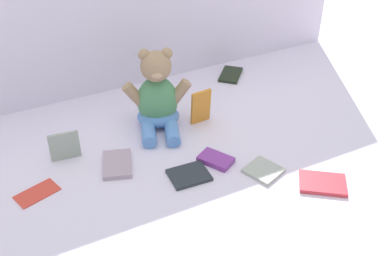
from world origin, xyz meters
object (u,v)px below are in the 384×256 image
book_case_5 (263,170)px  book_case_7 (201,107)px  book_case_2 (117,164)px  book_case_4 (189,175)px  book_case_3 (231,75)px  teddy_bear (157,99)px  book_case_0 (323,183)px  book_case_6 (37,193)px  book_case_1 (65,146)px  book_case_8 (216,160)px

book_case_5 → book_case_7: book_case_7 is taller
book_case_2 → book_case_4: bearing=159.5°
book_case_3 → teddy_bear: bearing=-111.9°
book_case_3 → book_case_2: bearing=-107.8°
book_case_4 → book_case_3: bearing=-38.2°
teddy_bear → book_case_0: (0.30, -0.51, -0.10)m
book_case_2 → book_case_6: bearing=22.2°
book_case_1 → book_case_6: book_case_1 is taller
teddy_bear → book_case_2: bearing=-123.8°
teddy_bear → book_case_4: teddy_bear is taller
book_case_0 → book_case_7: (-0.17, 0.46, 0.06)m
book_case_8 → book_case_7: bearing=44.3°
book_case_4 → book_case_8: bearing=-73.2°
book_case_1 → book_case_8: size_ratio=0.92×
book_case_2 → book_case_6: size_ratio=1.09×
book_case_0 → book_case_3: book_case_0 is taller
book_case_6 → book_case_7: (0.59, 0.12, 0.06)m
book_case_3 → book_case_4: size_ratio=1.10×
book_case_5 → book_case_7: (-0.04, 0.33, 0.06)m
book_case_5 → book_case_0: bearing=-157.1°
book_case_5 → book_case_2: bearing=39.0°
book_case_2 → book_case_5: (0.39, -0.23, -0.00)m
book_case_0 → book_case_6: book_case_0 is taller
book_case_8 → book_case_6: bearing=139.0°
teddy_bear → book_case_0: size_ratio=2.08×
book_case_7 → book_case_2: bearing=-168.3°
book_case_3 → book_case_4: (-0.43, -0.49, -0.00)m
book_case_2 → book_case_4: book_case_2 is taller
teddy_bear → book_case_6: teddy_bear is taller
book_case_3 → book_case_8: (-0.33, -0.46, 0.00)m
book_case_3 → book_case_5: same height
book_case_5 → book_case_8: size_ratio=0.96×
book_case_0 → book_case_1: (-0.64, 0.46, 0.04)m
book_case_1 → book_case_2: 0.17m
book_case_0 → book_case_8: book_case_8 is taller
book_case_2 → book_case_8: size_ratio=1.26×
teddy_bear → book_case_6: bearing=-140.1°
book_case_2 → book_case_5: 0.45m
book_case_8 → book_case_5: bearing=-75.8°
book_case_0 → book_case_3: bearing=-152.4°
book_case_4 → book_case_6: (-0.42, 0.13, -0.00)m
teddy_bear → book_case_3: bearing=45.0°
book_case_1 → book_case_4: (0.31, -0.25, -0.04)m
book_case_3 → book_case_6: bearing=-114.5°
book_case_3 → book_case_7: bearing=-94.8°
book_case_0 → teddy_bear: bearing=-113.5°
book_case_0 → book_case_2: 0.62m
teddy_bear → book_case_8: (0.08, -0.27, -0.10)m
book_case_4 → book_case_5: size_ratio=1.18×
book_case_0 → book_case_5: (-0.12, 0.13, -0.00)m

